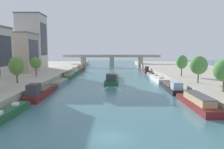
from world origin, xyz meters
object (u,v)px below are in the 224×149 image
object	(u,v)px
moored_boat_left_far	(42,92)
barge_midriver	(112,78)
moored_boat_left_gap_after	(61,82)
moored_boat_right_midway	(151,74)
moored_boat_left_end	(81,69)
moored_boat_right_downstream	(172,87)
tree_left_third	(17,66)
moored_boat_left_downstream	(70,75)
tree_right_past_mid	(199,65)
bridge_far	(112,59)
moored_boat_right_far	(197,102)
tree_left_by_lamp	(36,63)
moored_boat_right_gap_after	(158,79)
moored_boat_left_near	(77,72)
moored_boat_left_upstream	(10,112)
moored_boat_right_second	(146,70)

from	to	relation	value
moored_boat_left_far	barge_midriver	bearing A→B (deg)	56.45
moored_boat_left_gap_after	moored_boat_right_midway	distance (m)	38.60
barge_midriver	moored_boat_left_end	world-z (taller)	moored_boat_left_end
moored_boat_right_downstream	tree_left_third	distance (m)	39.12
moored_boat_left_downstream	tree_right_past_mid	world-z (taller)	tree_right_past_mid
moored_boat_right_downstream	moored_boat_left_far	bearing A→B (deg)	-167.12
moored_boat_right_downstream	bridge_far	xyz separation A→B (m)	(-15.29, 79.27, 3.82)
barge_midriver	moored_boat_left_far	world-z (taller)	moored_boat_left_far
barge_midriver	moored_boat_left_downstream	bearing A→B (deg)	150.54
moored_boat_right_midway	tree_right_past_mid	size ratio (longest dim) A/B	1.51
moored_boat_right_far	moored_boat_right_downstream	world-z (taller)	moored_boat_right_downstream
moored_boat_left_end	bridge_far	distance (m)	30.85
barge_midriver	tree_right_past_mid	bearing A→B (deg)	-39.74
moored_boat_left_downstream	bridge_far	xyz separation A→B (m)	(15.76, 53.58, 3.65)
tree_left_by_lamp	tree_right_past_mid	world-z (taller)	tree_right_past_mid
moored_boat_right_gap_after	tree_left_by_lamp	world-z (taller)	tree_left_by_lamp
tree_left_third	moored_boat_left_near	bearing A→B (deg)	79.06
moored_boat_right_downstream	tree_left_by_lamp	world-z (taller)	tree_left_by_lamp
bridge_far	moored_boat_right_gap_after	bearing A→B (deg)	-75.76
moored_boat_right_gap_after	moored_boat_left_downstream	bearing A→B (deg)	166.07
tree_left_third	tree_right_past_mid	bearing A→B (deg)	0.16
moored_boat_left_near	moored_boat_right_far	distance (m)	64.15
moored_boat_right_far	tree_left_third	distance (m)	41.96
bridge_far	moored_boat_right_far	bearing A→B (deg)	-80.92
moored_boat_left_end	barge_midriver	bearing A→B (deg)	-66.84
moored_boat_left_near	tree_left_by_lamp	xyz separation A→B (m)	(-8.06, -27.11, 5.37)
moored_boat_left_far	bridge_far	world-z (taller)	bridge_far
moored_boat_right_midway	bridge_far	size ratio (longest dim) A/B	0.17
moored_boat_left_end	tree_left_by_lamp	size ratio (longest dim) A/B	1.97
moored_boat_right_midway	moored_boat_right_far	bearing A→B (deg)	-90.66
moored_boat_right_downstream	tree_left_by_lamp	distance (m)	41.24
tree_left_third	bridge_far	xyz separation A→B (m)	(23.42, 80.43, -1.69)
moored_boat_left_near	moored_boat_right_midway	xyz separation A→B (m)	(31.34, -7.62, -0.41)
barge_midriver	moored_boat_left_near	world-z (taller)	moored_boat_left_near
tree_left_by_lamp	tree_right_past_mid	bearing A→B (deg)	-17.01
moored_boat_left_upstream	moored_boat_left_downstream	distance (m)	47.44
moored_boat_left_end	moored_boat_right_second	xyz separation A→B (m)	(30.81, -7.09, -0.10)
moored_boat_right_far	bridge_far	bearing A→B (deg)	99.08
moored_boat_right_gap_after	moored_boat_right_downstream	bearing A→B (deg)	-90.89
moored_boat_right_gap_after	tree_left_by_lamp	size ratio (longest dim) A/B	2.68
moored_boat_right_midway	moored_boat_right_second	world-z (taller)	moored_boat_right_second
moored_boat_right_second	tree_right_past_mid	bearing A→B (deg)	-82.78
moored_boat_left_upstream	moored_boat_left_gap_after	xyz separation A→B (m)	(0.36, 31.28, 0.01)
barge_midriver	moored_boat_left_far	distance (m)	28.51
barge_midriver	moored_boat_left_upstream	bearing A→B (deg)	-112.45
moored_boat_right_downstream	moored_boat_right_midway	xyz separation A→B (m)	(0.56, 32.25, -0.32)
moored_boat_left_upstream	tree_left_by_lamp	distance (m)	35.82
moored_boat_left_downstream	moored_boat_right_far	size ratio (longest dim) A/B	0.98
moored_boat_left_end	tree_left_third	size ratio (longest dim) A/B	1.80
moored_boat_left_gap_after	moored_boat_right_downstream	size ratio (longest dim) A/B	0.79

